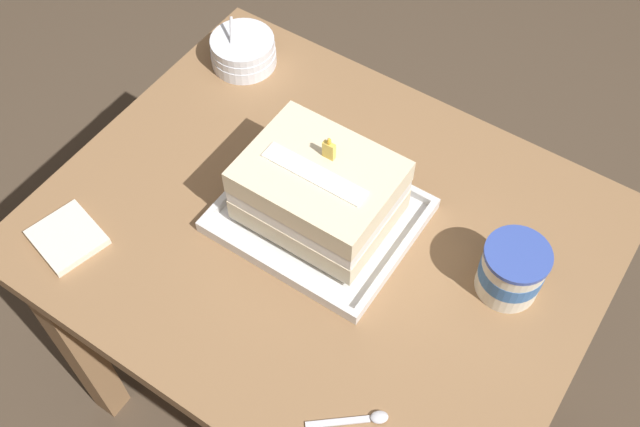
{
  "coord_description": "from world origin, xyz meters",
  "views": [
    {
      "loc": [
        0.39,
        -0.59,
        1.78
      ],
      "look_at": [
        -0.01,
        0.01,
        0.75
      ],
      "focal_mm": 41.57,
      "sensor_mm": 36.0,
      "label": 1
    }
  ],
  "objects_px": {
    "birthday_cake": "(319,190)",
    "ice_cream_tub": "(512,270)",
    "napkin_pile": "(67,237)",
    "bowl_stack": "(243,51)",
    "foil_tray": "(319,217)",
    "serving_spoon_near_tray": "(365,419)"
  },
  "relations": [
    {
      "from": "birthday_cake",
      "to": "ice_cream_tub",
      "type": "bearing_deg",
      "value": 10.11
    },
    {
      "from": "napkin_pile",
      "to": "birthday_cake",
      "type": "bearing_deg",
      "value": 39.38
    },
    {
      "from": "bowl_stack",
      "to": "ice_cream_tub",
      "type": "relative_size",
      "value": 1.25
    },
    {
      "from": "ice_cream_tub",
      "to": "napkin_pile",
      "type": "bearing_deg",
      "value": -153.33
    },
    {
      "from": "foil_tray",
      "to": "serving_spoon_near_tray",
      "type": "relative_size",
      "value": 3.12
    },
    {
      "from": "foil_tray",
      "to": "napkin_pile",
      "type": "bearing_deg",
      "value": -140.61
    },
    {
      "from": "serving_spoon_near_tray",
      "to": "napkin_pile",
      "type": "height_order",
      "value": "napkin_pile"
    },
    {
      "from": "foil_tray",
      "to": "ice_cream_tub",
      "type": "xyz_separation_m",
      "value": [
        0.33,
        0.06,
        0.04
      ]
    },
    {
      "from": "foil_tray",
      "to": "serving_spoon_near_tray",
      "type": "height_order",
      "value": "foil_tray"
    },
    {
      "from": "bowl_stack",
      "to": "ice_cream_tub",
      "type": "height_order",
      "value": "same"
    },
    {
      "from": "ice_cream_tub",
      "to": "serving_spoon_near_tray",
      "type": "relative_size",
      "value": 1.02
    },
    {
      "from": "ice_cream_tub",
      "to": "napkin_pile",
      "type": "distance_m",
      "value": 0.74
    },
    {
      "from": "serving_spoon_near_tray",
      "to": "napkin_pile",
      "type": "distance_m",
      "value": 0.58
    },
    {
      "from": "foil_tray",
      "to": "ice_cream_tub",
      "type": "bearing_deg",
      "value": 10.11
    },
    {
      "from": "foil_tray",
      "to": "serving_spoon_near_tray",
      "type": "xyz_separation_m",
      "value": [
        0.25,
        -0.26,
        -0.0
      ]
    },
    {
      "from": "bowl_stack",
      "to": "serving_spoon_near_tray",
      "type": "distance_m",
      "value": 0.77
    },
    {
      "from": "birthday_cake",
      "to": "bowl_stack",
      "type": "xyz_separation_m",
      "value": [
        -0.34,
        0.24,
        -0.05
      ]
    },
    {
      "from": "birthday_cake",
      "to": "napkin_pile",
      "type": "distance_m",
      "value": 0.44
    },
    {
      "from": "serving_spoon_near_tray",
      "to": "ice_cream_tub",
      "type": "bearing_deg",
      "value": 76.88
    },
    {
      "from": "serving_spoon_near_tray",
      "to": "bowl_stack",
      "type": "bearing_deg",
      "value": 140.11
    },
    {
      "from": "birthday_cake",
      "to": "bowl_stack",
      "type": "relative_size",
      "value": 1.85
    },
    {
      "from": "birthday_cake",
      "to": "napkin_pile",
      "type": "relative_size",
      "value": 1.82
    }
  ]
}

